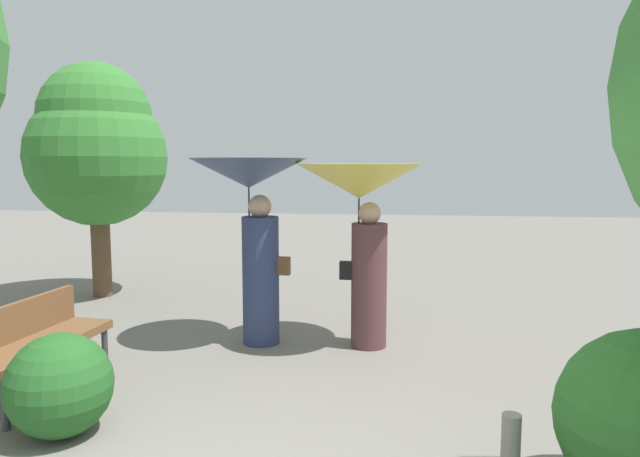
{
  "coord_description": "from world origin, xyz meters",
  "views": [
    {
      "loc": [
        0.91,
        -2.97,
        2.06
      ],
      "look_at": [
        0.0,
        3.88,
        1.27
      ],
      "focal_mm": 32.7,
      "sensor_mm": 36.0,
      "label": 1
    }
  ],
  "objects_px": {
    "person_left": "(253,206)",
    "park_bench": "(35,338)",
    "path_marker_post": "(510,453)",
    "tree_near_left": "(97,145)",
    "person_right": "(361,206)"
  },
  "relations": [
    {
      "from": "park_bench",
      "to": "person_left",
      "type": "bearing_deg",
      "value": -37.47
    },
    {
      "from": "person_right",
      "to": "tree_near_left",
      "type": "distance_m",
      "value": 4.61
    },
    {
      "from": "person_left",
      "to": "tree_near_left",
      "type": "distance_m",
      "value": 3.58
    },
    {
      "from": "person_left",
      "to": "park_bench",
      "type": "bearing_deg",
      "value": 137.15
    },
    {
      "from": "park_bench",
      "to": "path_marker_post",
      "type": "height_order",
      "value": "park_bench"
    },
    {
      "from": "tree_near_left",
      "to": "path_marker_post",
      "type": "relative_size",
      "value": 7.01
    },
    {
      "from": "person_right",
      "to": "tree_near_left",
      "type": "height_order",
      "value": "tree_near_left"
    },
    {
      "from": "tree_near_left",
      "to": "park_bench",
      "type": "bearing_deg",
      "value": -70.1
    },
    {
      "from": "person_left",
      "to": "park_bench",
      "type": "height_order",
      "value": "person_left"
    },
    {
      "from": "path_marker_post",
      "to": "tree_near_left",
      "type": "bearing_deg",
      "value": 137.79
    },
    {
      "from": "path_marker_post",
      "to": "person_left",
      "type": "bearing_deg",
      "value": 130.11
    },
    {
      "from": "person_right",
      "to": "park_bench",
      "type": "height_order",
      "value": "person_right"
    },
    {
      "from": "person_right",
      "to": "tree_near_left",
      "type": "relative_size",
      "value": 0.58
    },
    {
      "from": "person_right",
      "to": "park_bench",
      "type": "relative_size",
      "value": 1.33
    },
    {
      "from": "person_right",
      "to": "park_bench",
      "type": "distance_m",
      "value": 3.46
    }
  ]
}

